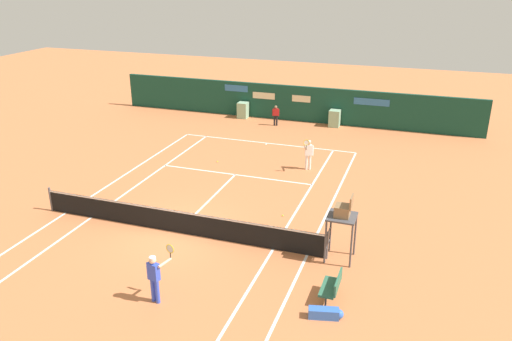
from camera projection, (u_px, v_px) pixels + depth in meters
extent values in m
plane|color=#C67042|center=(177.00, 232.00, 20.12)|extent=(80.00, 80.00, 0.00)
cube|color=white|center=(267.00, 143.00, 30.40)|extent=(10.60, 0.10, 0.01)
cube|color=white|center=(66.00, 213.00, 21.72)|extent=(0.10, 23.40, 0.01)
cube|color=white|center=(92.00, 217.00, 21.33)|extent=(0.10, 23.40, 0.01)
cube|color=white|center=(273.00, 249.00, 18.91)|extent=(0.10, 23.40, 0.01)
cube|color=white|center=(307.00, 255.00, 18.52)|extent=(0.10, 23.40, 0.01)
cube|color=white|center=(235.00, 175.00, 25.74)|extent=(8.00, 0.10, 0.01)
cube|color=white|center=(210.00, 200.00, 22.93)|extent=(0.10, 6.40, 0.01)
cube|color=white|center=(266.00, 144.00, 30.26)|extent=(0.10, 0.24, 0.01)
cylinder|color=#4C4C51|center=(51.00, 199.00, 21.74)|extent=(0.10, 0.10, 1.07)
cylinder|color=#4C4C51|center=(327.00, 245.00, 18.11)|extent=(0.10, 0.10, 1.07)
cube|color=black|center=(176.00, 222.00, 19.94)|extent=(12.00, 0.03, 0.95)
cube|color=white|center=(176.00, 211.00, 19.78)|extent=(12.00, 0.04, 0.06)
cube|color=#144233|center=(291.00, 103.00, 34.61)|extent=(25.00, 0.24, 2.40)
cube|color=#2D6BA8|center=(236.00, 88.00, 35.40)|extent=(1.71, 0.02, 0.44)
cube|color=beige|center=(264.00, 96.00, 34.92)|extent=(1.60, 0.02, 0.44)
cube|color=#2D6BA8|center=(372.00, 102.00, 32.65)|extent=(2.28, 0.02, 0.44)
cube|color=beige|center=(301.00, 99.00, 34.12)|extent=(1.27, 0.02, 0.44)
cube|color=#8CB793|center=(243.00, 110.00, 35.36)|extent=(0.67, 0.70, 1.10)
cube|color=#8CB793|center=(335.00, 118.00, 33.42)|extent=(0.69, 0.70, 1.10)
cylinder|color=#47474C|center=(325.00, 242.00, 17.74)|extent=(0.07, 0.07, 1.66)
cylinder|color=#47474C|center=(330.00, 231.00, 18.53)|extent=(0.07, 0.07, 1.66)
cylinder|color=#47474C|center=(351.00, 246.00, 17.46)|extent=(0.07, 0.07, 1.66)
cylinder|color=#47474C|center=(355.00, 234.00, 18.25)|extent=(0.07, 0.07, 1.66)
cylinder|color=#47474C|center=(327.00, 244.00, 18.25)|extent=(0.04, 0.81, 0.04)
cylinder|color=#47474C|center=(328.00, 232.00, 18.07)|extent=(0.04, 0.81, 0.04)
cube|color=#47474C|center=(342.00, 217.00, 17.68)|extent=(1.00, 1.00, 0.06)
cube|color=olive|center=(342.00, 211.00, 17.59)|extent=(0.52, 0.56, 0.40)
cube|color=olive|center=(352.00, 202.00, 17.37)|extent=(0.06, 0.56, 0.45)
cylinder|color=#38383D|center=(326.00, 302.00, 15.58)|extent=(0.06, 0.06, 0.38)
cylinder|color=#38383D|center=(332.00, 285.00, 16.43)|extent=(0.06, 0.06, 0.38)
cube|color=#2D664C|center=(329.00, 287.00, 15.92)|extent=(0.48, 1.13, 0.08)
cube|color=#2D664C|center=(338.00, 282.00, 15.75)|extent=(0.06, 1.13, 0.42)
cube|color=blue|center=(324.00, 313.00, 15.14)|extent=(0.95, 0.50, 0.32)
sphere|color=blue|center=(339.00, 314.00, 15.10)|extent=(0.29, 0.29, 0.28)
cylinder|color=white|center=(310.00, 162.00, 26.29)|extent=(0.13, 0.13, 0.79)
cylinder|color=white|center=(306.00, 162.00, 26.28)|extent=(0.13, 0.13, 0.79)
cube|color=white|center=(309.00, 150.00, 26.04)|extent=(0.40, 0.32, 0.55)
sphere|color=tan|center=(309.00, 143.00, 25.90)|extent=(0.22, 0.22, 0.22)
cylinder|color=white|center=(309.00, 141.00, 25.87)|extent=(0.21, 0.21, 0.06)
cylinder|color=white|center=(313.00, 151.00, 26.07)|extent=(0.08, 0.08, 0.53)
cylinder|color=tan|center=(305.00, 148.00, 25.70)|extent=(0.28, 0.52, 0.08)
cylinder|color=black|center=(306.00, 147.00, 25.41)|extent=(0.03, 0.03, 0.22)
torus|color=yellow|center=(306.00, 143.00, 25.32)|extent=(0.29, 0.14, 0.30)
cylinder|color=silver|center=(306.00, 143.00, 25.32)|extent=(0.24, 0.10, 0.26)
cylinder|color=blue|center=(153.00, 290.00, 15.82)|extent=(0.13, 0.13, 0.82)
cylinder|color=blue|center=(157.00, 291.00, 15.73)|extent=(0.13, 0.13, 0.82)
cube|color=blue|center=(154.00, 271.00, 15.52)|extent=(0.40, 0.28, 0.57)
sphere|color=beige|center=(153.00, 260.00, 15.37)|extent=(0.22, 0.22, 0.22)
cylinder|color=white|center=(152.00, 258.00, 15.34)|extent=(0.21, 0.21, 0.06)
cylinder|color=blue|center=(148.00, 270.00, 15.65)|extent=(0.09, 0.09, 0.55)
cylinder|color=beige|center=(165.00, 263.00, 15.54)|extent=(0.21, 0.56, 0.09)
cylinder|color=black|center=(170.00, 256.00, 15.72)|extent=(0.03, 0.03, 0.22)
torus|color=yellow|center=(170.00, 249.00, 15.62)|extent=(0.30, 0.09, 0.30)
cylinder|color=silver|center=(170.00, 249.00, 15.62)|extent=(0.25, 0.06, 0.26)
cylinder|color=black|center=(277.00, 121.00, 33.68)|extent=(0.11, 0.11, 0.69)
cylinder|color=black|center=(274.00, 120.00, 33.70)|extent=(0.11, 0.11, 0.69)
cube|color=#AD1E1E|center=(276.00, 112.00, 33.47)|extent=(0.34, 0.23, 0.48)
sphere|color=#8C664C|center=(276.00, 107.00, 33.35)|extent=(0.19, 0.19, 0.19)
cylinder|color=#AD1E1E|center=(279.00, 113.00, 33.46)|extent=(0.07, 0.07, 0.47)
cylinder|color=#AD1E1E|center=(273.00, 112.00, 33.51)|extent=(0.07, 0.07, 0.47)
sphere|color=#CCE033|center=(283.00, 215.00, 21.41)|extent=(0.07, 0.07, 0.07)
sphere|color=#CCE033|center=(217.00, 162.00, 27.40)|extent=(0.07, 0.07, 0.07)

